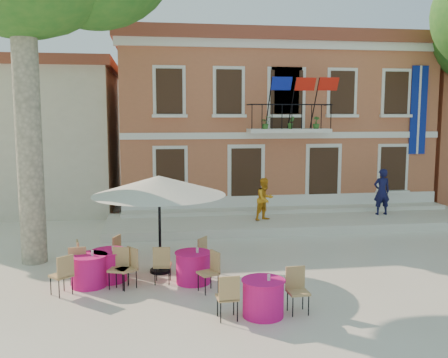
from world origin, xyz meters
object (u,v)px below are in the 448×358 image
patio_umbrella (159,186)px  cafe_table_2 (89,269)px  pedestrian_navy (382,192)px  cafe_table_3 (193,266)px  cafe_table_0 (109,264)px  cafe_table_1 (263,296)px  pedestrian_orange (265,199)px

patio_umbrella → cafe_table_2: bearing=-153.7°
pedestrian_navy → cafe_table_3: bearing=37.9°
cafe_table_3 → cafe_table_2: bearing=177.4°
cafe_table_2 → cafe_table_3: bearing=-2.6°
cafe_table_0 → cafe_table_3: 2.10m
patio_umbrella → cafe_table_1: size_ratio=1.77×
cafe_table_0 → cafe_table_1: 4.27m
patio_umbrella → cafe_table_2: size_ratio=1.88×
patio_umbrella → pedestrian_navy: (8.54, 5.01, -1.11)m
cafe_table_2 → cafe_table_3: (2.50, -0.11, 0.00)m
cafe_table_0 → cafe_table_3: size_ratio=1.00×
pedestrian_navy → cafe_table_3: (-7.76, -5.97, -0.76)m
patio_umbrella → pedestrian_orange: (3.87, 4.64, -1.22)m
pedestrian_navy → cafe_table_3: size_ratio=0.95×
cafe_table_3 → cafe_table_0: bearing=167.2°
cafe_table_1 → patio_umbrella: bearing=122.2°
pedestrian_navy → pedestrian_orange: (-4.67, -0.36, -0.11)m
pedestrian_navy → cafe_table_0: 11.27m
pedestrian_navy → cafe_table_0: pedestrian_navy is taller
patio_umbrella → cafe_table_3: 2.24m
pedestrian_navy → pedestrian_orange: size_ratio=1.15×
pedestrian_orange → cafe_table_1: pedestrian_orange is taller
patio_umbrella → pedestrian_navy: patio_umbrella is taller
pedestrian_orange → cafe_table_2: (-5.59, -5.49, -0.64)m
patio_umbrella → pedestrian_navy: 9.96m
cafe_table_1 → cafe_table_2: 4.43m
patio_umbrella → cafe_table_1: bearing=-57.8°
cafe_table_0 → cafe_table_3: bearing=-12.8°
patio_umbrella → cafe_table_0: bearing=-158.5°
cafe_table_2 → patio_umbrella: bearing=26.3°
cafe_table_0 → cafe_table_2: (-0.46, -0.35, 0.00)m
pedestrian_navy → cafe_table_1: (-6.51, -8.23, -0.77)m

